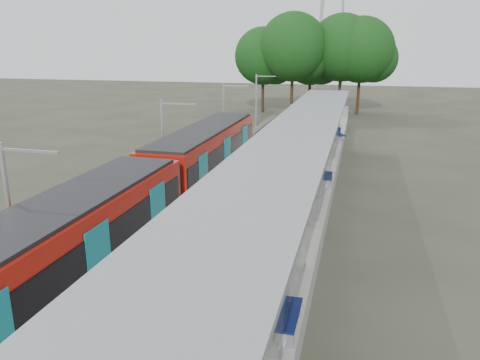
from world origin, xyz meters
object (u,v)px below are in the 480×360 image
Objects in this scene: train at (155,189)px; bench_far at (338,133)px; info_pillar_near at (203,316)px; bench_mid at (326,174)px; litter_bin at (318,187)px; bench_near at (285,310)px; info_pillar_far at (322,152)px.

train reaches higher than bench_far.
bench_far is 0.96× the size of info_pillar_near.
bench_mid is 1.71× the size of litter_bin.
bench_near is at bearing -112.91° from bench_far.
bench_far is 14.74m from litter_bin.
bench_mid is 2.20m from litter_bin.
bench_far is at bearing 78.89° from info_pillar_near.
info_pillar_far is (6.51, 10.76, -0.30)m from train.
bench_far is at bearing 87.94° from bench_mid.
bench_far is 7.94m from info_pillar_far.
info_pillar_far reaches higher than bench_far.
info_pillar_near is 1.05× the size of info_pillar_far.
bench_far is at bearing 69.19° from train.
train reaches higher than info_pillar_far.
train is 28.22× the size of litter_bin.
train reaches higher than info_pillar_near.
bench_near reaches higher than bench_mid.
litter_bin is at bearing 91.26° from bench_near.
info_pillar_near is (-1.89, -1.03, 0.17)m from bench_near.
bench_near is 11.67m from litter_bin.
bench_near is 0.98× the size of info_pillar_far.
info_pillar_near is (-1.89, -14.88, 0.19)m from bench_mid.
bench_far reaches higher than bench_mid.
litter_bin is (-0.20, 11.67, -0.13)m from bench_near.
bench_mid is 0.92× the size of info_pillar_near.
train is 12.58m from info_pillar_far.
info_pillar_far is at bearing 95.19° from bench_mid.
bench_mid is (7.10, 6.13, -0.45)m from train.
bench_mid is at bearing 75.59° from info_pillar_near.
info_pillar_near reaches higher than bench_near.
train is 15.16× the size of info_pillar_near.
train reaches higher than bench_mid.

